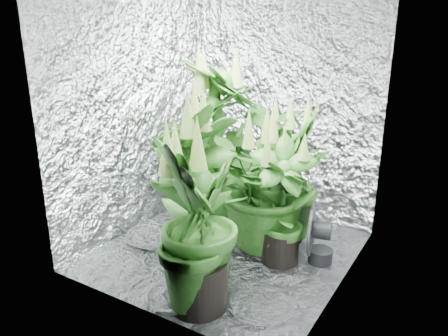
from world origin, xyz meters
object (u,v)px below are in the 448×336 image
plant_a (207,169)px  plant_b (282,204)px  plant_c (286,176)px  plant_d (219,149)px  plant_f (194,195)px  plant_g (197,229)px  circulation_fan (316,238)px  plant_e (259,184)px

plant_a → plant_b: (0.81, -0.35, -0.00)m
plant_c → plant_d: plant_d is taller
plant_f → plant_g: bearing=-51.5°
plant_c → plant_f: size_ratio=0.88×
plant_a → circulation_fan: size_ratio=2.33×
plant_c → plant_d: (-0.49, -0.11, 0.15)m
plant_a → plant_b: size_ratio=1.05×
plant_d → circulation_fan: bearing=-5.5°
plant_c → plant_g: plant_g is taller
plant_g → circulation_fan: plant_g is taller
plant_a → plant_d: bearing=-35.4°
plant_c → plant_d: size_ratio=0.77×
plant_e → plant_b: bearing=-23.0°
plant_e → plant_a: bearing=156.8°
plant_a → plant_g: size_ratio=0.89×
plant_a → circulation_fan: 1.06m
plant_c → plant_f: 0.80m
plant_c → plant_g: (-0.07, -0.99, -0.01)m
plant_b → plant_f: (-0.37, -0.45, 0.14)m
plant_a → plant_c: (0.70, -0.04, 0.08)m
plant_c → circulation_fan: plant_c is taller
plant_a → plant_c: size_ratio=0.90×
plant_c → plant_g: size_ratio=0.99×
plant_f → circulation_fan: bearing=44.8°
plant_a → plant_f: plant_f is taller
plant_e → plant_g: (0.03, -0.77, 0.00)m
circulation_fan → plant_d: bearing=161.2°
plant_d → plant_f: plant_d is taller
plant_c → plant_e: size_ratio=1.05×
plant_b → plant_f: size_ratio=0.75×
plant_d → circulation_fan: (0.80, -0.08, -0.47)m
plant_b → plant_c: plant_c is taller
plant_d → plant_c: bearing=12.6°
plant_c → plant_e: plant_c is taller
plant_e → plant_c: bearing=64.7°
plant_d → plant_f: 0.69m
plant_g → plant_a: bearing=121.2°
plant_b → circulation_fan: (0.20, 0.12, -0.24)m
plant_c → plant_f: plant_f is taller
plant_e → circulation_fan: (0.41, 0.03, -0.30)m
plant_d → plant_g: bearing=-64.7°
plant_a → plant_f: size_ratio=0.79×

